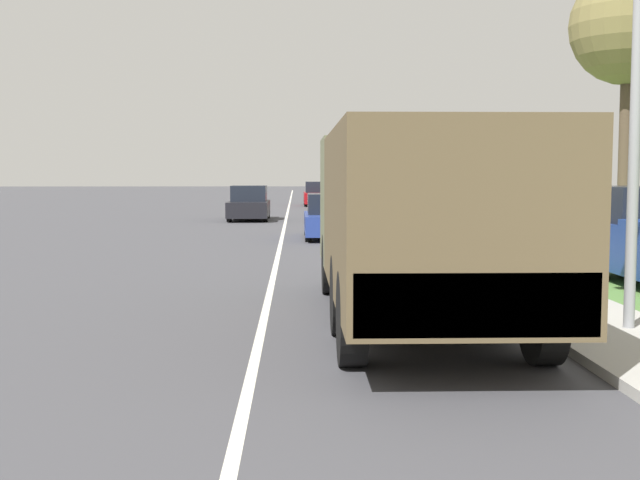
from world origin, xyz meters
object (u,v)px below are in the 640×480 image
(car_second_ahead, at_px, (249,205))
(car_third_ahead, at_px, (318,195))
(car_nearest_ahead, at_px, (332,218))
(military_truck, at_px, (414,212))
(lamp_post, at_px, (621,23))

(car_second_ahead, distance_m, car_third_ahead, 16.48)
(car_nearest_ahead, bearing_deg, military_truck, -88.04)
(military_truck, bearing_deg, car_nearest_ahead, 91.96)
(military_truck, height_order, car_second_ahead, military_truck)
(car_nearest_ahead, relative_size, car_second_ahead, 0.94)
(car_nearest_ahead, bearing_deg, car_second_ahead, 107.78)
(military_truck, bearing_deg, car_second_ahead, 98.61)
(military_truck, xyz_separation_m, car_third_ahead, (-0.26, 41.07, -0.85))
(lamp_post, bearing_deg, car_second_ahead, 103.34)
(military_truck, height_order, car_third_ahead, military_truck)
(car_second_ahead, height_order, lamp_post, lamp_post)
(car_second_ahead, distance_m, lamp_post, 26.98)
(car_nearest_ahead, relative_size, car_third_ahead, 0.84)
(military_truck, xyz_separation_m, car_nearest_ahead, (-0.51, 14.77, -0.90))
(car_second_ahead, xyz_separation_m, lamp_post, (6.18, -26.06, 3.27))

